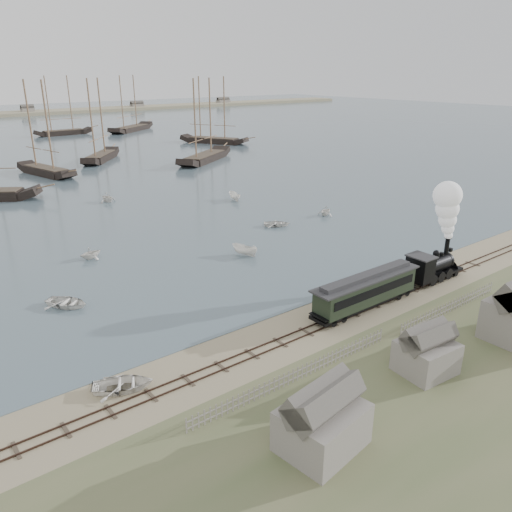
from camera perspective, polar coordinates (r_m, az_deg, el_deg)
ground at (r=46.59m, az=5.00°, el=-7.34°), size 600.00×600.00×0.00m
rail_track at (r=45.30m, az=6.71°, el=-8.21°), size 120.00×1.80×0.16m
picket_fence_west at (r=38.39m, az=4.82°, el=-14.00°), size 19.00×0.10×1.20m
picket_fence_east at (r=51.34m, az=21.25°, el=-6.00°), size 15.00×0.10×1.20m
shed_left at (r=33.07m, az=7.44°, el=-20.73°), size 5.00×4.00×4.10m
shed_mid at (r=41.34m, az=18.66°, el=-12.38°), size 4.00×3.50×3.60m
locomotive at (r=57.40m, az=20.69°, el=2.02°), size 8.35×3.12×10.41m
passenger_coach at (r=48.92m, az=12.48°, el=-3.76°), size 12.94×2.50×3.14m
beached_dinghy at (r=38.33m, az=-14.96°, el=-13.97°), size 4.69×5.27×0.90m
rowboat_0 at (r=52.02m, az=-20.81°, el=-4.97°), size 5.28×5.01×0.89m
rowboat_1 at (r=63.90m, az=-18.38°, el=0.34°), size 2.93×3.23×1.48m
rowboat_2 at (r=61.78m, az=-1.32°, el=0.67°), size 3.71×2.63×1.34m
rowboat_3 at (r=73.58m, az=2.40°, el=3.73°), size 4.54×4.75×0.80m
rowboat_4 at (r=79.79m, az=7.95°, el=5.15°), size 3.23×3.48×1.50m
rowboat_5 at (r=88.49m, az=-2.49°, el=6.82°), size 3.78×2.04×1.38m
rowboat_7 at (r=91.03m, az=-16.64°, el=6.46°), size 3.71×3.37×1.69m
schooner_3 at (r=133.48m, az=-17.71°, el=14.61°), size 15.62×17.64×20.00m
schooner_4 at (r=127.46m, az=-6.01°, el=15.19°), size 22.44×17.44×20.00m
schooner_5 at (r=159.71m, az=-4.93°, el=16.29°), size 15.38×21.75×20.00m
schooner_8 at (r=192.27m, az=-21.46°, el=15.72°), size 19.86×5.19×20.00m
schooner_9 at (r=198.00m, az=-14.29°, el=16.57°), size 24.12×20.37×20.00m
schooner_10 at (r=118.28m, az=-23.47°, el=13.26°), size 8.57×18.93×20.00m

